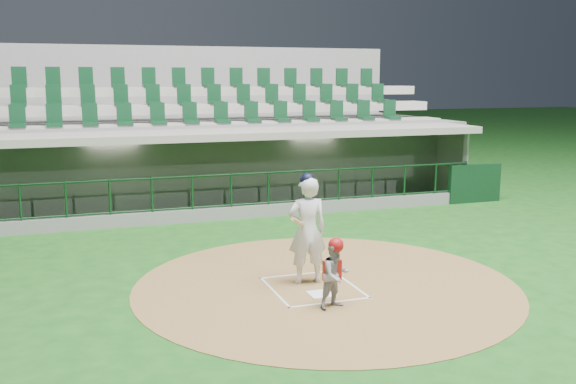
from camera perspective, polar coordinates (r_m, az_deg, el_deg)
name	(u,v)px	position (r m, az deg, el deg)	size (l,w,h in m)	color
ground	(307,284)	(12.28, 1.71, -8.14)	(120.00, 120.00, 0.00)	#144814
dirt_circle	(326,285)	(12.21, 3.38, -8.24)	(7.20, 7.20, 0.01)	brown
home_plate	(321,294)	(11.66, 2.94, -9.05)	(0.43, 0.43, 0.02)	white
batter_box_chalk	(313,288)	(12.01, 2.22, -8.48)	(1.55, 1.80, 0.01)	silver
dugout_structure	(219,175)	(19.42, -6.19, 1.49)	(16.40, 3.70, 3.00)	slate
seating_deck	(196,149)	(22.34, -8.16, 3.77)	(17.00, 6.72, 5.15)	slate
batter	(307,229)	(12.03, 1.72, -3.30)	(0.93, 0.92, 2.11)	silver
catcher	(335,273)	(10.88, 4.24, -7.21)	(0.65, 0.57, 1.21)	gray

